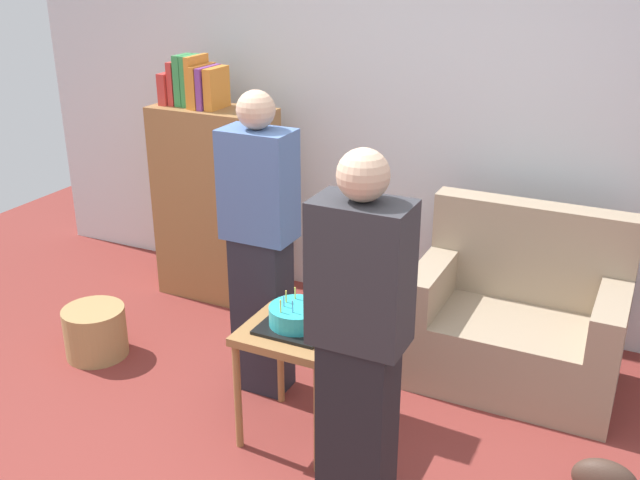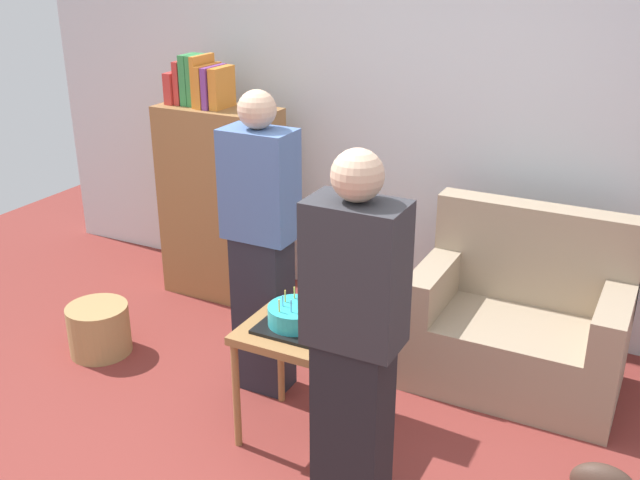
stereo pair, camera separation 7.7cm
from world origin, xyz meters
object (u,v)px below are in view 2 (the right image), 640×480
at_px(bookshelf, 221,198).
at_px(side_table, 296,344).
at_px(birthday_cake, 296,317).
at_px(wicker_basket, 99,329).
at_px(person_holding_cake, 354,353).
at_px(person_blowing_candles, 261,245).
at_px(couch, 520,324).

distance_m(bookshelf, side_table, 1.70).
height_order(birthday_cake, wicker_basket, birthday_cake).
bearing_deg(person_holding_cake, bookshelf, -20.97).
distance_m(bookshelf, wicker_basket, 1.17).
bearing_deg(bookshelf, person_blowing_candles, -45.69).
distance_m(person_blowing_candles, wicker_basket, 1.27).
bearing_deg(side_table, wicker_basket, 173.77).
bearing_deg(person_blowing_candles, couch, 12.34).
bearing_deg(person_holding_cake, couch, -81.14).
xyz_separation_m(couch, person_blowing_candles, (-1.21, -0.69, 0.49)).
xyz_separation_m(birthday_cake, person_holding_cake, (0.50, -0.44, 0.18)).
xyz_separation_m(side_table, person_holding_cake, (0.50, -0.44, 0.32)).
height_order(bookshelf, side_table, bookshelf).
distance_m(side_table, person_blowing_candles, 0.57).
height_order(couch, bookshelf, bookshelf).
relative_size(birthday_cake, person_blowing_candles, 0.20).
distance_m(couch, birthday_cake, 1.34).
distance_m(couch, bookshelf, 2.09).
bearing_deg(person_blowing_candles, wicker_basket, 170.65).
xyz_separation_m(couch, wicker_basket, (-2.26, -0.84, -0.19)).
relative_size(person_holding_cake, wicker_basket, 4.53).
xyz_separation_m(couch, birthday_cake, (-0.84, -0.99, 0.31)).
bearing_deg(couch, person_holding_cake, -103.48).
height_order(bookshelf, birthday_cake, bookshelf).
xyz_separation_m(couch, bookshelf, (-2.06, 0.18, 0.35)).
distance_m(bookshelf, person_holding_cake, 2.36).
xyz_separation_m(side_table, person_blowing_candles, (-0.37, 0.30, 0.32)).
height_order(couch, birthday_cake, couch).
relative_size(couch, person_blowing_candles, 0.67).
height_order(person_blowing_candles, wicker_basket, person_blowing_candles).
bearing_deg(couch, person_blowing_candles, -150.33).
bearing_deg(couch, bookshelf, 174.98).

